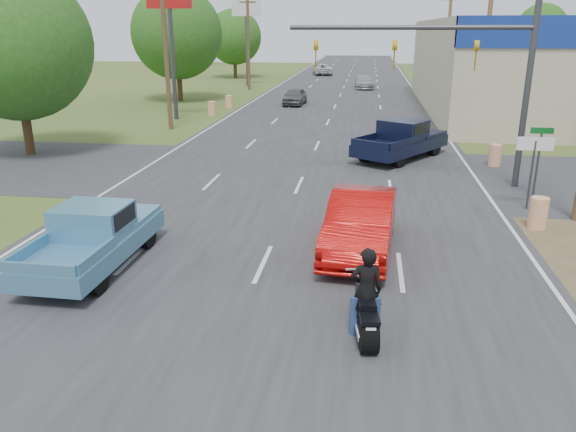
# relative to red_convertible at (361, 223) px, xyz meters

# --- Properties ---
(main_road) EXTENTS (15.00, 180.00, 0.02)m
(main_road) POSITION_rel_red_convertible_xyz_m (-2.53, 30.66, -0.81)
(main_road) COLOR #2D2D30
(main_road) RESTS_ON ground
(cross_road) EXTENTS (120.00, 10.00, 0.02)m
(cross_road) POSITION_rel_red_convertible_xyz_m (-2.53, 8.66, -0.81)
(cross_road) COLOR #2D2D30
(cross_road) RESTS_ON ground
(utility_pole_2) EXTENTS (2.00, 0.28, 10.00)m
(utility_pole_2) POSITION_rel_red_convertible_xyz_m (6.97, 21.66, 4.49)
(utility_pole_2) COLOR #4C3823
(utility_pole_2) RESTS_ON ground
(utility_pole_3) EXTENTS (2.00, 0.28, 10.00)m
(utility_pole_3) POSITION_rel_red_convertible_xyz_m (6.97, 39.66, 4.49)
(utility_pole_3) COLOR #4C3823
(utility_pole_3) RESTS_ON ground
(utility_pole_5) EXTENTS (2.00, 0.28, 10.00)m
(utility_pole_5) POSITION_rel_red_convertible_xyz_m (-12.03, 18.66, 4.49)
(utility_pole_5) COLOR #4C3823
(utility_pole_5) RESTS_ON ground
(utility_pole_6) EXTENTS (2.00, 0.28, 10.00)m
(utility_pole_6) POSITION_rel_red_convertible_xyz_m (-12.03, 42.66, 4.49)
(utility_pole_6) COLOR #4C3823
(utility_pole_6) RESTS_ON ground
(tree_0) EXTENTS (7.14, 7.14, 8.84)m
(tree_0) POSITION_rel_red_convertible_xyz_m (-16.53, 10.66, 4.44)
(tree_0) COLOR #422D19
(tree_0) RESTS_ON ground
(tree_1) EXTENTS (7.56, 7.56, 9.36)m
(tree_1) POSITION_rel_red_convertible_xyz_m (-16.03, 32.66, 4.75)
(tree_1) COLOR #422D19
(tree_1) RESTS_ON ground
(tree_2) EXTENTS (6.72, 6.72, 8.32)m
(tree_2) POSITION_rel_red_convertible_xyz_m (-16.73, 56.66, 4.13)
(tree_2) COLOR #422D19
(tree_2) RESTS_ON ground
(tree_5) EXTENTS (7.98, 7.98, 9.88)m
(tree_5) POSITION_rel_red_convertible_xyz_m (27.47, 85.66, 5.06)
(tree_5) COLOR #422D19
(tree_5) RESTS_ON ground
(tree_6) EXTENTS (8.82, 8.82, 10.92)m
(tree_6) POSITION_rel_red_convertible_xyz_m (-32.53, 85.66, 5.68)
(tree_6) COLOR #422D19
(tree_6) RESTS_ON ground
(barrel_0) EXTENTS (0.56, 0.56, 1.00)m
(barrel_0) POSITION_rel_red_convertible_xyz_m (5.47, 2.66, -0.32)
(barrel_0) COLOR orange
(barrel_0) RESTS_ON ground
(barrel_1) EXTENTS (0.56, 0.56, 1.00)m
(barrel_1) POSITION_rel_red_convertible_xyz_m (5.87, 11.16, -0.32)
(barrel_1) COLOR orange
(barrel_1) RESTS_ON ground
(barrel_2) EXTENTS (0.56, 0.56, 1.00)m
(barrel_2) POSITION_rel_red_convertible_xyz_m (-11.03, 24.66, -0.32)
(barrel_2) COLOR orange
(barrel_2) RESTS_ON ground
(barrel_3) EXTENTS (0.56, 0.56, 1.00)m
(barrel_3) POSITION_rel_red_convertible_xyz_m (-10.73, 28.66, -0.32)
(barrel_3) COLOR orange
(barrel_3) RESTS_ON ground
(pole_sign_left_near) EXTENTS (3.00, 0.35, 9.20)m
(pole_sign_left_near) POSITION_rel_red_convertible_xyz_m (-13.03, 22.66, 6.35)
(pole_sign_left_near) COLOR #3F3F44
(pole_sign_left_near) RESTS_ON ground
(pole_sign_left_far) EXTENTS (3.00, 0.35, 9.20)m
(pole_sign_left_far) POSITION_rel_red_convertible_xyz_m (-13.03, 46.66, 6.35)
(pole_sign_left_far) COLOR #3F3F44
(pole_sign_left_far) RESTS_ON ground
(lane_sign) EXTENTS (1.20, 0.08, 2.52)m
(lane_sign) POSITION_rel_red_convertible_xyz_m (5.67, 4.66, 1.08)
(lane_sign) COLOR #3F3F44
(lane_sign) RESTS_ON ground
(street_name_sign) EXTENTS (0.80, 0.08, 2.61)m
(street_name_sign) POSITION_rel_red_convertible_xyz_m (6.27, 6.16, 0.79)
(street_name_sign) COLOR #3F3F44
(street_name_sign) RESTS_ON ground
(signal_mast) EXTENTS (9.12, 0.40, 7.00)m
(signal_mast) POSITION_rel_red_convertible_xyz_m (3.30, 7.66, 3.98)
(signal_mast) COLOR #3F3F44
(signal_mast) RESTS_ON ground
(red_convertible) EXTENTS (2.14, 5.12, 1.65)m
(red_convertible) POSITION_rel_red_convertible_xyz_m (0.00, 0.00, 0.00)
(red_convertible) COLOR #B00A08
(red_convertible) RESTS_ON ground
(motorcycle) EXTENTS (0.74, 2.27, 1.15)m
(motorcycle) POSITION_rel_red_convertible_xyz_m (0.19, -4.66, -0.31)
(motorcycle) COLOR black
(motorcycle) RESTS_ON ground
(rider) EXTENTS (0.71, 0.51, 1.81)m
(rider) POSITION_rel_red_convertible_xyz_m (0.18, -4.60, 0.08)
(rider) COLOR black
(rider) RESTS_ON ground
(blue_pickup) EXTENTS (2.01, 5.03, 1.66)m
(blue_pickup) POSITION_rel_red_convertible_xyz_m (-6.86, -1.96, 0.01)
(blue_pickup) COLOR black
(blue_pickup) RESTS_ON ground
(navy_pickup) EXTENTS (4.84, 5.82, 1.84)m
(navy_pickup) POSITION_rel_red_convertible_xyz_m (1.79, 12.30, 0.11)
(navy_pickup) COLOR black
(navy_pickup) RESTS_ON ground
(distant_car_grey) EXTENTS (1.79, 4.05, 1.36)m
(distant_car_grey) POSITION_rel_red_convertible_xyz_m (-5.85, 31.29, -0.15)
(distant_car_grey) COLOR #4F4F53
(distant_car_grey) RESTS_ON ground
(distant_car_silver) EXTENTS (2.20, 4.85, 1.38)m
(distant_car_silver) POSITION_rel_red_convertible_xyz_m (-0.36, 45.40, -0.13)
(distant_car_silver) COLOR #A2A2A6
(distant_car_silver) RESTS_ON ground
(distant_car_white) EXTENTS (3.15, 5.46, 1.43)m
(distant_car_white) POSITION_rel_red_convertible_xyz_m (-6.16, 62.90, -0.11)
(distant_car_white) COLOR silver
(distant_car_white) RESTS_ON ground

